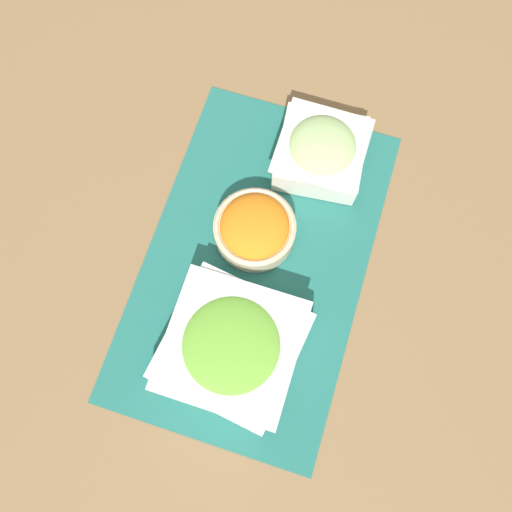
{
  "coord_description": "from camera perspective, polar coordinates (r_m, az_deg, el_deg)",
  "views": [
    {
      "loc": [
        -0.21,
        -0.07,
        0.81
      ],
      "look_at": [
        0.0,
        0.0,
        0.03
      ],
      "focal_mm": 35.0,
      "sensor_mm": 36.0,
      "label": 1
    }
  ],
  "objects": [
    {
      "name": "ground_plane",
      "position": [
        0.84,
        0.0,
        -0.63
      ],
      "size": [
        3.0,
        3.0,
        0.0
      ],
      "primitive_type": "plane",
      "color": "olive"
    },
    {
      "name": "cucumber_bowl",
      "position": [
        0.88,
        7.44,
        11.81
      ],
      "size": [
        0.16,
        0.16,
        0.08
      ],
      "color": "silver",
      "rests_on": "placemat"
    },
    {
      "name": "lettuce_bowl",
      "position": [
        0.78,
        -2.78,
        -10.25
      ],
      "size": [
        0.22,
        0.22,
        0.07
      ],
      "color": "white",
      "rests_on": "placemat"
    },
    {
      "name": "placemat",
      "position": [
        0.84,
        0.0,
        -0.59
      ],
      "size": [
        0.6,
        0.36,
        0.0
      ],
      "color": "#236B60",
      "rests_on": "ground_plane"
    },
    {
      "name": "carrot_bowl",
      "position": [
        0.82,
        -0.14,
        3.17
      ],
      "size": [
        0.14,
        0.14,
        0.06
      ],
      "color": "beige",
      "rests_on": "placemat"
    }
  ]
}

